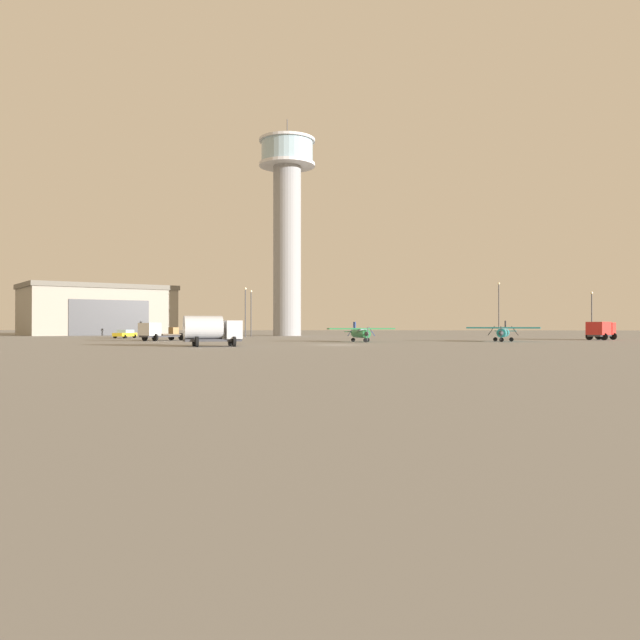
{
  "coord_description": "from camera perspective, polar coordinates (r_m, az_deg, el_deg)",
  "views": [
    {
      "loc": [
        3.1,
        -66.97,
        2.07
      ],
      "look_at": [
        -4.13,
        31.16,
        2.9
      ],
      "focal_mm": 35.63,
      "sensor_mm": 36.0,
      "label": 1
    }
  ],
  "objects": [
    {
      "name": "light_post_east",
      "position": [
        121.06,
        -6.21,
        1.01
      ],
      "size": [
        0.44,
        0.44,
        8.77
      ],
      "color": "#38383D",
      "rests_on": "ground_plane"
    },
    {
      "name": "hangar",
      "position": [
        145.25,
        -19.33,
        0.85
      ],
      "size": [
        34.62,
        32.95,
        10.75
      ],
      "rotation": [
        0.0,
        0.0,
        -0.88
      ],
      "color": "gray",
      "rests_on": "ground_plane"
    },
    {
      "name": "airplane_green",
      "position": [
        79.58,
        3.66,
        -1.12
      ],
      "size": [
        8.52,
        6.69,
        2.53
      ],
      "rotation": [
        0.0,
        0.0,
        5.01
      ],
      "color": "#287A42",
      "rests_on": "ground_plane"
    },
    {
      "name": "truck_fuel_tanker_silver",
      "position": [
        62.93,
        -9.75,
        -0.85
      ],
      "size": [
        5.99,
        4.39,
        3.01
      ],
      "rotation": [
        0.0,
        0.0,
        0.39
      ],
      "color": "#38383D",
      "rests_on": "ground_plane"
    },
    {
      "name": "car_yellow",
      "position": [
        106.57,
        -17.11,
        -1.18
      ],
      "size": [
        2.96,
        4.47,
        1.37
      ],
      "rotation": [
        0.0,
        0.0,
        4.48
      ],
      "color": "gold",
      "rests_on": "ground_plane"
    },
    {
      "name": "light_post_west",
      "position": [
        112.98,
        -6.72,
        1.12
      ],
      "size": [
        0.44,
        0.44,
        8.79
      ],
      "color": "#38383D",
      "rests_on": "ground_plane"
    },
    {
      "name": "airplane_teal",
      "position": [
        84.57,
        16.14,
        -1.02
      ],
      "size": [
        9.06,
        7.11,
        2.69
      ],
      "rotation": [
        0.0,
        0.0,
        4.41
      ],
      "color": "teal",
      "rests_on": "ground_plane"
    },
    {
      "name": "truck_flatbed_white",
      "position": [
        87.68,
        -14.35,
        -1.05
      ],
      "size": [
        5.64,
        7.24,
        2.39
      ],
      "rotation": [
        0.0,
        0.0,
        4.17
      ],
      "color": "#38383D",
      "rests_on": "ground_plane"
    },
    {
      "name": "truck_box_red",
      "position": [
        98.65,
        23.91,
        -0.78
      ],
      "size": [
        5.35,
        5.91,
        2.57
      ],
      "rotation": [
        0.0,
        0.0,
        0.9
      ],
      "color": "#38383D",
      "rests_on": "ground_plane"
    },
    {
      "name": "light_post_north",
      "position": [
        121.36,
        15.76,
        1.32
      ],
      "size": [
        0.44,
        0.44,
        10.01
      ],
      "color": "#38383D",
      "rests_on": "ground_plane"
    },
    {
      "name": "light_post_centre",
      "position": [
        115.42,
        23.22,
        0.85
      ],
      "size": [
        0.44,
        0.44,
        7.74
      ],
      "color": "#38383D",
      "rests_on": "ground_plane"
    },
    {
      "name": "ground_plane",
      "position": [
        67.07,
        1.56,
        -2.25
      ],
      "size": [
        400.0,
        400.0,
        0.0
      ],
      "primitive_type": "plane",
      "color": "gray"
    },
    {
      "name": "control_tower",
      "position": [
        128.48,
        -2.97,
        9.36
      ],
      "size": [
        11.17,
        11.17,
        43.28
      ],
      "color": "gray",
      "rests_on": "ground_plane"
    }
  ]
}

